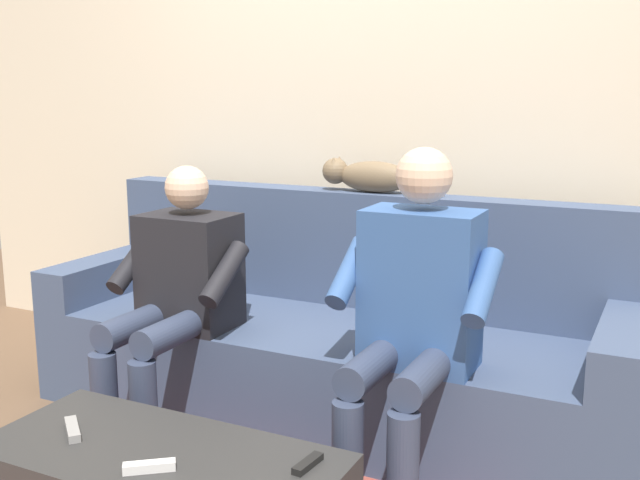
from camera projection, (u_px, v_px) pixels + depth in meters
back_wall at (385, 84)px, 3.36m from camera, size 5.06×0.06×2.74m
couch at (334, 343)px, 3.10m from camera, size 2.45×0.80×0.91m
person_left_seated at (414, 306)px, 2.46m from camera, size 0.54×0.56×1.16m
person_right_seated at (178, 287)px, 2.89m from camera, size 0.51×0.60×1.05m
cat_on_backrest at (366, 176)px, 3.19m from camera, size 0.55×0.12×0.15m
remote_gray at (73, 429)px, 2.18m from camera, size 0.13×0.12×0.02m
remote_white at (149, 467)px, 1.96m from camera, size 0.13×0.11×0.03m
remote_black at (308, 464)px, 1.99m from camera, size 0.04×0.12×0.02m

